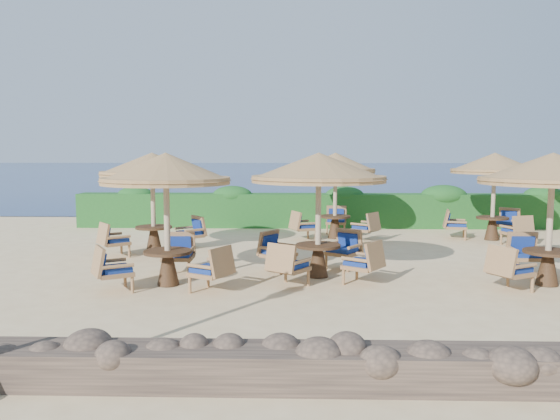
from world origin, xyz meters
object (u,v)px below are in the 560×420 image
at_px(cafe_set_2, 551,190).
at_px(cafe_set_5, 494,179).
at_px(cafe_set_0, 166,193).
at_px(cafe_set_1, 318,191).
at_px(cafe_set_3, 152,178).
at_px(cafe_set_4, 335,180).

bearing_deg(cafe_set_2, cafe_set_5, 80.68).
xyz_separation_m(cafe_set_0, cafe_set_1, (3.04, 0.81, -0.01)).
distance_m(cafe_set_1, cafe_set_3, 5.07).
xyz_separation_m(cafe_set_3, cafe_set_5, (9.76, 2.38, -0.14)).
bearing_deg(cafe_set_2, cafe_set_3, 159.13).
bearing_deg(cafe_set_1, cafe_set_4, 82.08).
distance_m(cafe_set_2, cafe_set_3, 9.44).
xyz_separation_m(cafe_set_3, cafe_set_4, (4.99, 2.60, -0.17)).
bearing_deg(cafe_set_3, cafe_set_2, -20.87).
bearing_deg(cafe_set_5, cafe_set_4, 177.39).
height_order(cafe_set_1, cafe_set_5, same).
bearing_deg(cafe_set_1, cafe_set_0, -165.00).
bearing_deg(cafe_set_3, cafe_set_5, 13.70).
xyz_separation_m(cafe_set_0, cafe_set_2, (7.61, 0.21, 0.06)).
xyz_separation_m(cafe_set_0, cafe_set_3, (-1.21, 3.57, 0.14)).
relative_size(cafe_set_2, cafe_set_4, 1.03).
bearing_deg(cafe_set_2, cafe_set_4, 122.69).
bearing_deg(cafe_set_4, cafe_set_3, -152.52).
distance_m(cafe_set_0, cafe_set_1, 3.14).
xyz_separation_m(cafe_set_0, cafe_set_5, (8.55, 5.95, 0.00)).
xyz_separation_m(cafe_set_1, cafe_set_2, (4.57, -0.61, 0.07)).
relative_size(cafe_set_1, cafe_set_3, 1.05).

